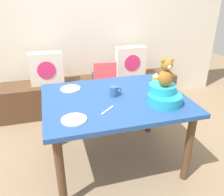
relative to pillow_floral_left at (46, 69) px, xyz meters
The scene contains 15 objects.
ground_plane 1.54m from the pillow_floral_left, 64.47° to the right, with size 8.00×8.00×0.00m, color #8C7256.
back_wall 0.91m from the pillow_floral_left, 26.04° to the left, with size 4.40×0.10×2.60m, color silver.
window_bench 0.75m from the pillow_floral_left, ahead, with size 2.60×0.44×0.46m, color brown.
pillow_floral_left is the anchor object (origin of this frame).
pillow_floral_right 1.21m from the pillow_floral_left, ahead, with size 0.44×0.15×0.44m.
book_stack 0.76m from the pillow_floral_left, ahead, with size 0.20×0.14×0.09m, color #374254.
dining_table 1.38m from the pillow_floral_left, 64.47° to the right, with size 1.32×1.04×0.74m.
highchair 0.85m from the pillow_floral_left, 29.71° to the right, with size 0.35×0.48×0.79m.
infant_seat_teal 1.77m from the pillow_floral_left, 56.26° to the right, with size 0.30×0.33×0.16m.
teddy_bear 1.80m from the pillow_floral_left, 56.27° to the right, with size 0.13×0.12×0.25m.
ketchup_bottle 1.58m from the pillow_floral_left, 49.27° to the right, with size 0.07×0.07×0.18m.
coffee_mug 1.35m from the pillow_floral_left, 63.69° to the right, with size 0.12×0.08×0.09m.
dinner_plate_near 1.57m from the pillow_floral_left, 83.64° to the right, with size 0.20×0.20×0.01m, color white.
dinner_plate_far 0.96m from the pillow_floral_left, 76.87° to the right, with size 0.20×0.20×0.01m, color white.
table_fork 1.54m from the pillow_floral_left, 72.41° to the right, with size 0.02×0.17×0.01m, color silver.
Camera 1 is at (-0.56, -1.89, 1.67)m, focal length 37.50 mm.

